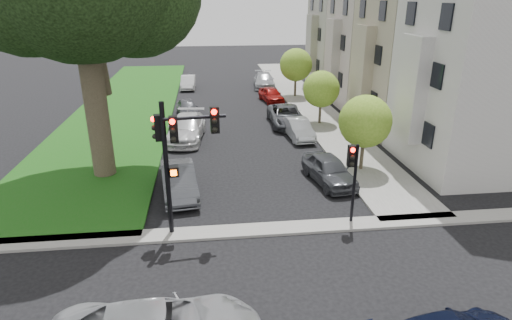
{
  "coord_description": "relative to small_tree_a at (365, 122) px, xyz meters",
  "views": [
    {
      "loc": [
        -2.14,
        -13.32,
        9.19
      ],
      "look_at": [
        0.0,
        5.0,
        2.0
      ],
      "focal_mm": 30.0,
      "sensor_mm": 36.0,
      "label": 1
    }
  ],
  "objects": [
    {
      "name": "house_a",
      "position": [
        6.25,
        0.16,
        4.11
      ],
      "size": [
        7.7,
        7.55,
        15.97
      ],
      "color": "#A5A4A0",
      "rests_on": "ground"
    },
    {
      "name": "house_c",
      "position": [
        6.25,
        15.16,
        4.11
      ],
      "size": [
        7.7,
        7.55,
        15.97
      ],
      "color": "#A9A9A9",
      "rests_on": "ground"
    },
    {
      "name": "car_parked_5",
      "position": [
        -9.87,
        -1.93,
        -2.09
      ],
      "size": [
        2.15,
        4.65,
        1.48
      ],
      "primitive_type": "imported",
      "rotation": [
        0.0,
        0.0,
        0.13
      ],
      "color": "#3F4247",
      "rests_on": "ground"
    },
    {
      "name": "traffic_signal_main",
      "position": [
        -9.56,
        -5.6,
        0.99
      ],
      "size": [
        2.71,
        0.71,
        5.53
      ],
      "color": "black",
      "rests_on": "ground"
    },
    {
      "name": "car_parked_2",
      "position": [
        -2.52,
        9.2,
        -2.11
      ],
      "size": [
        2.44,
        5.2,
        1.44
      ],
      "primitive_type": "imported",
      "rotation": [
        0.0,
        0.0,
        -0.01
      ],
      "color": "#3F4247",
      "rests_on": "ground"
    },
    {
      "name": "car_parked_9",
      "position": [
        -10.19,
        23.31,
        -2.16
      ],
      "size": [
        1.5,
        4.05,
        1.32
      ],
      "primitive_type": "imported",
      "rotation": [
        0.0,
        0.0,
        -0.02
      ],
      "color": "silver",
      "rests_on": "ground"
    },
    {
      "name": "car_parked_4",
      "position": [
        -2.33,
        23.11,
        -2.1
      ],
      "size": [
        2.44,
        5.19,
        1.46
      ],
      "primitive_type": "imported",
      "rotation": [
        0.0,
        0.0,
        -0.08
      ],
      "color": "#999BA0",
      "rests_on": "ground"
    },
    {
      "name": "car_parked_1",
      "position": [
        -2.27,
        6.03,
        -2.18
      ],
      "size": [
        1.68,
        4.05,
        1.3
      ],
      "primitive_type": "imported",
      "rotation": [
        0.0,
        0.0,
        0.08
      ],
      "color": "#999BA0",
      "rests_on": "ground"
    },
    {
      "name": "car_parked_7",
      "position": [
        -9.93,
        12.68,
        -2.18
      ],
      "size": [
        2.11,
        3.99,
        1.29
      ],
      "primitive_type": "imported",
      "rotation": [
        0.0,
        0.0,
        0.16
      ],
      "color": "#3F4247",
      "rests_on": "ground"
    },
    {
      "name": "sidewalk_cross",
      "position": [
        -6.2,
        -5.84,
        -2.77
      ],
      "size": [
        60.0,
        1.0,
        0.12
      ],
      "primitive_type": "cube",
      "color": "gray",
      "rests_on": "ground"
    },
    {
      "name": "car_parked_6",
      "position": [
        -9.8,
        6.59,
        -2.03
      ],
      "size": [
        2.83,
        5.7,
        1.59
      ],
      "primitive_type": "imported",
      "rotation": [
        0.0,
        0.0,
        -0.11
      ],
      "color": "silver",
      "rests_on": "ground"
    },
    {
      "name": "house_d",
      "position": [
        6.25,
        22.66,
        4.11
      ],
      "size": [
        7.7,
        7.55,
        15.97
      ],
      "color": "gray",
      "rests_on": "ground"
    },
    {
      "name": "traffic_signal_secondary",
      "position": [
        -2.55,
        -5.65,
        -0.34
      ],
      "size": [
        0.44,
        0.36,
        3.57
      ],
      "color": "black",
      "rests_on": "ground"
    },
    {
      "name": "car_parked_0",
      "position": [
        -2.23,
        -1.36,
        -2.11
      ],
      "size": [
        2.38,
        4.43,
        1.43
      ],
      "primitive_type": "imported",
      "rotation": [
        0.0,
        0.0,
        0.17
      ],
      "color": "#3F4247",
      "rests_on": "ground"
    },
    {
      "name": "small_tree_a",
      "position": [
        0.0,
        0.0,
        0.0
      ],
      "size": [
        2.83,
        2.83,
        4.25
      ],
      "color": "#342A1F",
      "rests_on": "ground"
    },
    {
      "name": "ground",
      "position": [
        -6.2,
        -7.84,
        -2.83
      ],
      "size": [
        140.0,
        140.0,
        0.0
      ],
      "primitive_type": "plane",
      "color": "black",
      "rests_on": "ground"
    },
    {
      "name": "grass_strip",
      "position": [
        -15.2,
        16.16,
        -2.77
      ],
      "size": [
        8.0,
        44.0,
        0.12
      ],
      "primitive_type": "cube",
      "color": "#15530F",
      "rests_on": "ground"
    },
    {
      "name": "car_parked_3",
      "position": [
        -2.54,
        16.63,
        -2.17
      ],
      "size": [
        2.19,
        4.05,
        1.31
      ],
      "primitive_type": "imported",
      "rotation": [
        0.0,
        0.0,
        0.17
      ],
      "color": "maroon",
      "rests_on": "ground"
    },
    {
      "name": "small_tree_c",
      "position": [
        0.0,
        18.29,
        0.19
      ],
      "size": [
        3.03,
        3.03,
        4.54
      ],
      "color": "#342A1F",
      "rests_on": "ground"
    },
    {
      "name": "small_tree_b",
      "position": [
        0.0,
        9.08,
        -0.15
      ],
      "size": [
        2.68,
        2.68,
        4.02
      ],
      "color": "#342A1F",
      "rests_on": "ground"
    },
    {
      "name": "sidewalk_right",
      "position": [
        0.55,
        16.16,
        -2.77
      ],
      "size": [
        3.5,
        44.0,
        0.12
      ],
      "primitive_type": "cube",
      "color": "gray",
      "rests_on": "ground"
    },
    {
      "name": "house_b",
      "position": [
        6.25,
        7.66,
        4.11
      ],
      "size": [
        7.7,
        7.55,
        15.97
      ],
      "color": "gray",
      "rests_on": "ground"
    }
  ]
}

